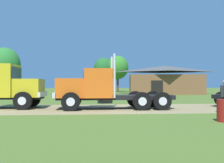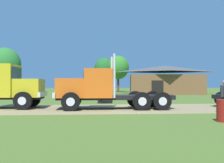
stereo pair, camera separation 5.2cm
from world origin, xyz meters
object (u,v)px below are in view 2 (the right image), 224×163
at_px(truck_near_left, 3,87).
at_px(steel_barrel, 224,111).
at_px(shed_building, 165,80).
at_px(truck_foreground_white, 98,90).

distance_m(truck_near_left, steel_barrel, 13.39).
distance_m(truck_near_left, shed_building, 29.45).
bearing_deg(truck_foreground_white, truck_near_left, 171.41).
bearing_deg(steel_barrel, truck_near_left, 148.93).
height_order(steel_barrel, shed_building, shed_building).
bearing_deg(steel_barrel, truck_foreground_white, 131.09).
bearing_deg(shed_building, truck_near_left, -127.37).
distance_m(truck_foreground_white, truck_near_left, 6.33).
relative_size(truck_near_left, steel_barrel, 7.69).
xyz_separation_m(steel_barrel, shed_building, (6.42, 30.29, 1.79)).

